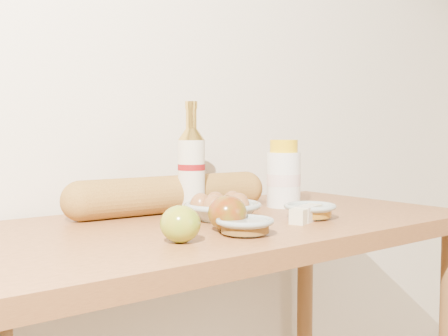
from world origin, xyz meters
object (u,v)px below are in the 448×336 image
(egg_bowl, at_px, (222,209))
(cream_bottle, at_px, (284,176))
(table, at_px, (216,275))
(baguette, at_px, (171,194))
(bourbon_bottle, at_px, (191,168))

(egg_bowl, bearing_deg, cream_bottle, 15.05)
(table, relative_size, baguette, 2.17)
(egg_bowl, bearing_deg, baguette, 101.05)
(cream_bottle, bearing_deg, bourbon_bottle, 154.45)
(cream_bottle, relative_size, egg_bowl, 0.91)
(bourbon_bottle, height_order, egg_bowl, bourbon_bottle)
(bourbon_bottle, relative_size, egg_bowl, 1.40)
(egg_bowl, height_order, baguette, baguette)
(egg_bowl, xyz_separation_m, baguette, (-0.03, 0.16, 0.02))
(cream_bottle, height_order, baguette, cream_bottle)
(table, height_order, bourbon_bottle, bourbon_bottle)
(cream_bottle, bearing_deg, egg_bowl, -177.34)
(bourbon_bottle, relative_size, baguette, 0.49)
(table, height_order, baguette, baguette)
(table, xyz_separation_m, cream_bottle, (0.28, 0.07, 0.21))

